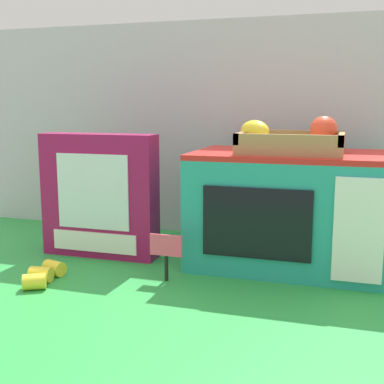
{
  "coord_description": "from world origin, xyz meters",
  "views": [
    {
      "loc": [
        0.28,
        -1.09,
        0.37
      ],
      "look_at": [
        -0.06,
        0.02,
        0.16
      ],
      "focal_mm": 47.25,
      "sensor_mm": 36.0,
      "label": 1
    }
  ],
  "objects_px": {
    "toy_microwave": "(290,209)",
    "loose_toy_banana": "(43,274)",
    "cookie_set_box": "(99,196)",
    "food_groups_crate": "(291,142)",
    "price_sign": "(166,250)"
  },
  "relations": [
    {
      "from": "price_sign",
      "to": "loose_toy_banana",
      "type": "bearing_deg",
      "value": -161.4
    },
    {
      "from": "price_sign",
      "to": "toy_microwave",
      "type": "bearing_deg",
      "value": 39.5
    },
    {
      "from": "food_groups_crate",
      "to": "loose_toy_banana",
      "type": "bearing_deg",
      "value": -150.89
    },
    {
      "from": "cookie_set_box",
      "to": "loose_toy_banana",
      "type": "relative_size",
      "value": 2.24
    },
    {
      "from": "food_groups_crate",
      "to": "loose_toy_banana",
      "type": "distance_m",
      "value": 0.6
    },
    {
      "from": "toy_microwave",
      "to": "cookie_set_box",
      "type": "distance_m",
      "value": 0.45
    },
    {
      "from": "toy_microwave",
      "to": "price_sign",
      "type": "distance_m",
      "value": 0.31
    },
    {
      "from": "food_groups_crate",
      "to": "loose_toy_banana",
      "type": "relative_size",
      "value": 1.82
    },
    {
      "from": "toy_microwave",
      "to": "cookie_set_box",
      "type": "height_order",
      "value": "cookie_set_box"
    },
    {
      "from": "toy_microwave",
      "to": "price_sign",
      "type": "relative_size",
      "value": 4.35
    },
    {
      "from": "cookie_set_box",
      "to": "price_sign",
      "type": "xyz_separation_m",
      "value": [
        0.22,
        -0.13,
        -0.08
      ]
    },
    {
      "from": "toy_microwave",
      "to": "loose_toy_banana",
      "type": "xyz_separation_m",
      "value": [
        -0.47,
        -0.27,
        -0.11
      ]
    },
    {
      "from": "toy_microwave",
      "to": "loose_toy_banana",
      "type": "distance_m",
      "value": 0.56
    },
    {
      "from": "cookie_set_box",
      "to": "loose_toy_banana",
      "type": "bearing_deg",
      "value": -97.13
    },
    {
      "from": "loose_toy_banana",
      "to": "food_groups_crate",
      "type": "bearing_deg",
      "value": 29.11
    }
  ]
}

